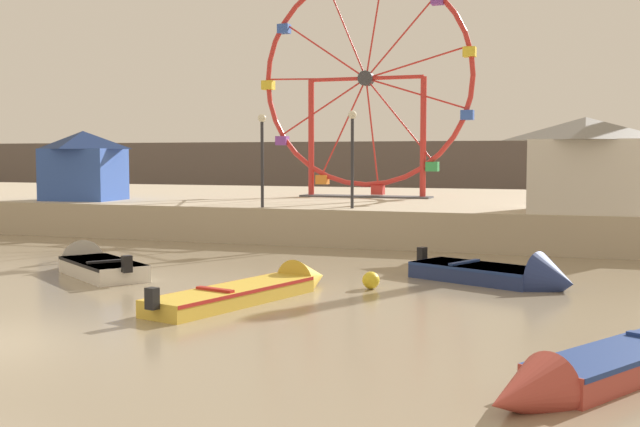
{
  "coord_description": "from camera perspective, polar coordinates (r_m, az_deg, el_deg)",
  "views": [
    {
      "loc": [
        10.29,
        -11.1,
        3.37
      ],
      "look_at": [
        2.78,
        10.28,
        1.7
      ],
      "focal_mm": 44.55,
      "sensor_mm": 36.0,
      "label": 1
    }
  ],
  "objects": [
    {
      "name": "quay_promenade",
      "position": [
        38.85,
        3.94,
        0.24
      ],
      "size": [
        110.0,
        20.13,
        1.38
      ],
      "primitive_type": "cube",
      "color": "#B7A88E",
      "rests_on": "ground_plane"
    },
    {
      "name": "distant_town_skyline",
      "position": [
        59.78,
        9.44,
        3.03
      ],
      "size": [
        140.0,
        3.0,
        4.4
      ],
      "primitive_type": "cube",
      "color": "#564C47",
      "rests_on": "ground_plane"
    },
    {
      "name": "motorboat_faded_red",
      "position": [
        12.64,
        19.63,
        -10.39
      ],
      "size": [
        3.86,
        5.67,
        1.04
      ],
      "rotation": [
        0.0,
        0.0,
        4.19
      ],
      "color": "#B24238",
      "rests_on": "ground_plane"
    },
    {
      "name": "motorboat_mustard_yellow",
      "position": [
        19.07,
        -4.03,
        -5.35
      ],
      "size": [
        2.7,
        6.16,
        1.12
      ],
      "rotation": [
        0.0,
        0.0,
        1.3
      ],
      "color": "gold",
      "rests_on": "ground_plane"
    },
    {
      "name": "motorboat_white_red_stripe",
      "position": [
        23.61,
        -16.02,
        -3.56
      ],
      "size": [
        4.27,
        3.58,
        1.32
      ],
      "rotation": [
        0.0,
        0.0,
        2.52
      ],
      "color": "silver",
      "rests_on": "ground_plane"
    },
    {
      "name": "motorboat_navy_blue",
      "position": [
        21.26,
        13.43,
        -4.39
      ],
      "size": [
        4.7,
        3.23,
        1.46
      ],
      "rotation": [
        0.0,
        0.0,
        5.85
      ],
      "color": "navy",
      "rests_on": "ground_plane"
    },
    {
      "name": "ferris_wheel_red_frame",
      "position": [
        37.77,
        3.33,
        9.34
      ],
      "size": [
        10.38,
        1.2,
        10.7
      ],
      "color": "red",
      "rests_on": "quay_promenade"
    },
    {
      "name": "carnival_booth_blue_tent",
      "position": [
        36.72,
        -16.62,
        3.41
      ],
      "size": [
        3.62,
        3.01,
        3.06
      ],
      "rotation": [
        0.0,
        0.0,
        0.08
      ],
      "color": "#3356B7",
      "rests_on": "quay_promenade"
    },
    {
      "name": "carnival_booth_white_ticket",
      "position": [
        29.14,
        18.48,
        3.46
      ],
      "size": [
        4.12,
        3.64,
        3.31
      ],
      "rotation": [
        0.0,
        0.0,
        0.02
      ],
      "color": "silver",
      "rests_on": "quay_promenade"
    },
    {
      "name": "promenade_lamp_near",
      "position": [
        30.32,
        -4.18,
        4.89
      ],
      "size": [
        0.32,
        0.32,
        3.56
      ],
      "color": "#2D2D33",
      "rests_on": "quay_promenade"
    },
    {
      "name": "promenade_lamp_far",
      "position": [
        29.73,
        2.34,
        5.02
      ],
      "size": [
        0.32,
        0.32,
        3.65
      ],
      "color": "#2D2D33",
      "rests_on": "quay_promenade"
    },
    {
      "name": "mooring_buoy_orange",
      "position": [
        20.12,
        3.68,
        -4.81
      ],
      "size": [
        0.44,
        0.44,
        0.44
      ],
      "primitive_type": "sphere",
      "color": "yellow",
      "rests_on": "ground_plane"
    }
  ]
}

